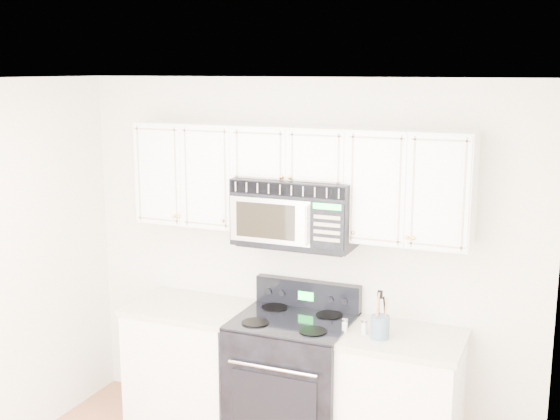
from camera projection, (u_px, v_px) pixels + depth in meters
The scene contains 9 objects.
room at pixel (182, 339), 3.58m from camera, with size 3.51×3.51×2.61m.
base_cabinet_left at pixel (190, 366), 5.36m from camera, with size 0.86×0.65×0.92m.
base_cabinet_right at pixel (397, 404), 4.75m from camera, with size 0.86×0.65×0.92m.
range at pixel (293, 379), 5.00m from camera, with size 0.80×0.73×1.13m.
upper_cabinets at pixel (296, 174), 4.89m from camera, with size 2.44×0.37×0.75m.
microwave at pixel (297, 211), 4.88m from camera, with size 0.84×0.47×0.46m.
utensil_crock at pixel (380, 326), 4.59m from camera, with size 0.12×0.12×0.33m.
shaker_salt at pixel (345, 326), 4.70m from camera, with size 0.04×0.04×0.09m.
shaker_pepper at pixel (364, 327), 4.66m from camera, with size 0.04×0.04×0.10m.
Camera 1 is at (1.76, -2.93, 2.66)m, focal length 45.00 mm.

